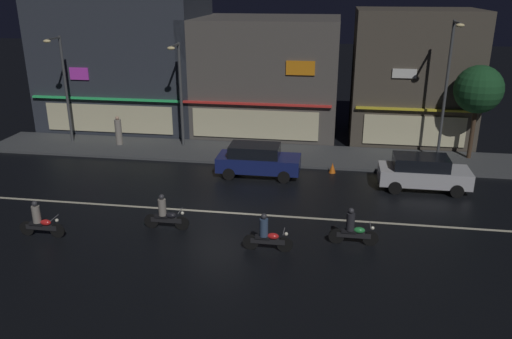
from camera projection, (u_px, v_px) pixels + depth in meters
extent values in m
plane|color=black|center=(218.00, 212.00, 22.58)|extent=(140.00, 140.00, 0.00)
cube|color=beige|center=(218.00, 212.00, 22.58)|extent=(30.33, 0.16, 0.01)
cube|color=#424447|center=(249.00, 153.00, 30.28)|extent=(31.93, 4.01, 0.14)
cube|color=#2D333D|center=(127.00, 63.00, 35.47)|extent=(10.67, 7.21, 8.68)
cube|color=#33E572|center=(107.00, 99.00, 32.61)|extent=(10.14, 0.24, 0.12)
cube|color=#D83FD8|center=(79.00, 74.00, 32.38)|extent=(1.25, 0.08, 0.77)
cube|color=beige|center=(109.00, 119.00, 33.10)|extent=(8.54, 0.06, 1.80)
cube|color=#56514C|center=(264.00, 74.00, 34.81)|extent=(9.86, 8.32, 7.47)
cube|color=red|center=(255.00, 104.00, 31.22)|extent=(9.37, 0.24, 0.12)
cube|color=orange|center=(300.00, 68.00, 30.11)|extent=(1.71, 0.08, 0.84)
cube|color=beige|center=(255.00, 124.00, 31.72)|extent=(7.89, 0.06, 1.80)
cube|color=#4C443A|center=(412.00, 76.00, 32.27)|extent=(7.36, 6.08, 8.09)
cube|color=yellow|center=(416.00, 110.00, 29.83)|extent=(6.99, 0.24, 0.12)
cube|color=white|center=(404.00, 73.00, 29.31)|extent=(1.36, 0.08, 0.53)
cube|color=beige|center=(414.00, 131.00, 30.33)|extent=(5.89, 0.06, 1.80)
cylinder|color=#47494C|center=(66.00, 90.00, 31.22)|extent=(0.16, 0.16, 6.50)
cube|color=#47494C|center=(53.00, 39.00, 29.50)|extent=(0.10, 1.40, 0.10)
ellipsoid|color=#F9E099|center=(47.00, 41.00, 28.87)|extent=(0.44, 0.32, 0.20)
cylinder|color=#47494C|center=(181.00, 95.00, 30.52)|extent=(0.16, 0.16, 6.20)
cube|color=#47494C|center=(175.00, 45.00, 28.85)|extent=(0.10, 1.40, 0.10)
ellipsoid|color=#F9E099|center=(171.00, 48.00, 28.22)|extent=(0.44, 0.32, 0.20)
cylinder|color=#47494C|center=(445.00, 93.00, 27.74)|extent=(0.16, 0.16, 7.61)
cube|color=#47494C|center=(457.00, 23.00, 25.82)|extent=(0.10, 1.40, 0.10)
ellipsoid|color=#F9E099|center=(460.00, 25.00, 25.20)|extent=(0.44, 0.32, 0.20)
cylinder|color=gray|center=(119.00, 132.00, 31.46)|extent=(0.41, 0.41, 1.56)
sphere|color=tan|center=(117.00, 118.00, 31.16)|extent=(0.22, 0.22, 0.22)
cylinder|color=#473323|center=(472.00, 133.00, 28.75)|extent=(0.24, 0.24, 2.90)
sphere|color=#194723|center=(479.00, 89.00, 27.90)|extent=(2.63, 2.63, 2.63)
cube|color=navy|center=(259.00, 163.00, 26.72)|extent=(4.30, 1.78, 0.76)
cube|color=black|center=(255.00, 150.00, 26.52)|extent=(2.58, 1.57, 0.60)
cube|color=#F9F2CC|center=(300.00, 159.00, 26.95)|extent=(0.08, 0.20, 0.12)
cube|color=#F9F2CC|center=(298.00, 167.00, 25.82)|extent=(0.08, 0.20, 0.12)
cylinder|color=black|center=(287.00, 166.00, 27.47)|extent=(0.62, 0.20, 0.62)
cylinder|color=black|center=(284.00, 177.00, 25.82)|extent=(0.62, 0.20, 0.62)
cylinder|color=black|center=(235.00, 163.00, 27.88)|extent=(0.62, 0.20, 0.62)
cylinder|color=black|center=(229.00, 174.00, 26.23)|extent=(0.62, 0.20, 0.62)
cube|color=silver|center=(424.00, 176.00, 24.95)|extent=(4.30, 1.78, 0.76)
cube|color=black|center=(421.00, 162.00, 24.75)|extent=(2.58, 1.57, 0.60)
cube|color=#F9F2CC|center=(466.00, 172.00, 25.17)|extent=(0.08, 0.20, 0.12)
cube|color=#F9F2CC|center=(472.00, 180.00, 24.05)|extent=(0.08, 0.20, 0.12)
cylinder|color=black|center=(449.00, 178.00, 25.70)|extent=(0.62, 0.20, 0.62)
cylinder|color=black|center=(457.00, 191.00, 24.05)|extent=(0.62, 0.20, 0.62)
cylinder|color=black|center=(392.00, 175.00, 26.11)|extent=(0.62, 0.20, 0.62)
cylinder|color=black|center=(395.00, 188.00, 24.46)|extent=(0.62, 0.20, 0.62)
cylinder|color=black|center=(285.00, 245.00, 19.14)|extent=(0.60, 0.08, 0.60)
cylinder|color=black|center=(251.00, 242.00, 19.32)|extent=(0.60, 0.10, 0.60)
cube|color=black|center=(268.00, 241.00, 19.20)|extent=(1.30, 0.14, 0.20)
ellipsoid|color=red|center=(273.00, 236.00, 19.09)|extent=(0.44, 0.26, 0.24)
cube|color=black|center=(262.00, 237.00, 19.17)|extent=(0.56, 0.22, 0.10)
cylinder|color=slate|center=(284.00, 231.00, 18.95)|extent=(0.03, 0.60, 0.03)
sphere|color=white|center=(286.00, 234.00, 18.98)|extent=(0.14, 0.14, 0.14)
cylinder|color=#334766|center=(264.00, 228.00, 19.03)|extent=(0.32, 0.32, 0.70)
sphere|color=#333338|center=(264.00, 216.00, 18.87)|extent=(0.22, 0.22, 0.22)
cylinder|color=black|center=(57.00, 231.00, 20.23)|extent=(0.60, 0.08, 0.60)
cylinder|color=black|center=(27.00, 228.00, 20.42)|extent=(0.60, 0.10, 0.60)
cube|color=black|center=(42.00, 227.00, 20.29)|extent=(1.30, 0.14, 0.20)
ellipsoid|color=red|center=(46.00, 222.00, 20.19)|extent=(0.44, 0.26, 0.24)
cube|color=black|center=(37.00, 223.00, 20.27)|extent=(0.56, 0.22, 0.10)
cylinder|color=slate|center=(54.00, 218.00, 20.05)|extent=(0.03, 0.60, 0.03)
sphere|color=white|center=(57.00, 220.00, 20.07)|extent=(0.14, 0.14, 0.14)
cylinder|color=gray|center=(36.00, 214.00, 20.13)|extent=(0.32, 0.32, 0.70)
sphere|color=#333338|center=(35.00, 204.00, 19.97)|extent=(0.22, 0.22, 0.22)
cylinder|color=black|center=(182.00, 223.00, 20.86)|extent=(0.60, 0.08, 0.60)
cylinder|color=black|center=(152.00, 221.00, 21.05)|extent=(0.60, 0.10, 0.60)
cube|color=black|center=(167.00, 220.00, 20.92)|extent=(1.30, 0.14, 0.20)
ellipsoid|color=black|center=(171.00, 215.00, 20.82)|extent=(0.44, 0.26, 0.24)
cube|color=black|center=(162.00, 216.00, 20.90)|extent=(0.56, 0.22, 0.10)
cylinder|color=slate|center=(180.00, 211.00, 20.68)|extent=(0.03, 0.60, 0.03)
sphere|color=white|center=(182.00, 213.00, 20.71)|extent=(0.14, 0.14, 0.14)
cylinder|color=gray|center=(162.00, 207.00, 20.76)|extent=(0.32, 0.32, 0.70)
sphere|color=#333338|center=(161.00, 197.00, 20.60)|extent=(0.22, 0.22, 0.22)
cylinder|color=black|center=(371.00, 238.00, 19.60)|extent=(0.60, 0.08, 0.60)
cylinder|color=black|center=(336.00, 236.00, 19.79)|extent=(0.60, 0.10, 0.60)
cube|color=black|center=(354.00, 235.00, 19.66)|extent=(1.30, 0.14, 0.20)
ellipsoid|color=#268C3F|center=(359.00, 230.00, 19.56)|extent=(0.44, 0.26, 0.24)
cube|color=black|center=(349.00, 231.00, 19.64)|extent=(0.56, 0.22, 0.10)
cylinder|color=slate|center=(370.00, 225.00, 19.42)|extent=(0.03, 0.60, 0.03)
sphere|color=white|center=(373.00, 228.00, 19.44)|extent=(0.14, 0.14, 0.14)
cylinder|color=#232328|center=(351.00, 222.00, 19.49)|extent=(0.32, 0.32, 0.70)
sphere|color=#333338|center=(351.00, 211.00, 19.34)|extent=(0.22, 0.22, 0.22)
cone|color=orange|center=(332.00, 168.00, 27.24)|extent=(0.36, 0.36, 0.55)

